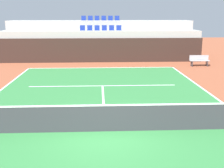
{
  "coord_description": "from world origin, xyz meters",
  "views": [
    {
      "loc": [
        -0.19,
        -9.09,
        3.95
      ],
      "look_at": [
        0.33,
        2.0,
        1.2
      ],
      "focal_mm": 45.26,
      "sensor_mm": 36.0,
      "label": 1
    }
  ],
  "objects": [
    {
      "name": "player_bench",
      "position": [
        7.63,
        12.35,
        0.51
      ],
      "size": [
        1.5,
        0.4,
        0.85
      ],
      "color": "#99999E",
      "rests_on": "ground_plane"
    },
    {
      "name": "stands_tier_upper",
      "position": [
        0.0,
        18.4,
        1.69
      ],
      "size": [
        17.14,
        2.4,
        3.38
      ],
      "primitive_type": "cube",
      "color": "#9E9E99",
      "rests_on": "ground_plane"
    },
    {
      "name": "service_line_far",
      "position": [
        0.0,
        6.4,
        0.01
      ],
      "size": [
        8.26,
        0.1,
        0.0
      ],
      "primitive_type": "cube",
      "color": "white",
      "rests_on": "court_surface"
    },
    {
      "name": "baseline_far",
      "position": [
        0.0,
        11.95,
        0.01
      ],
      "size": [
        11.0,
        0.1,
        0.0
      ],
      "primitive_type": "cube",
      "color": "white",
      "rests_on": "court_surface"
    },
    {
      "name": "seating_row_lower",
      "position": [
        0.0,
        16.1,
        2.7
      ],
      "size": [
        3.64,
        0.44,
        0.44
      ],
      "color": "navy",
      "rests_on": "stands_tier_lower"
    },
    {
      "name": "ground_plane",
      "position": [
        0.0,
        0.0,
        0.0
      ],
      "size": [
        80.0,
        80.0,
        0.0
      ],
      "primitive_type": "plane",
      "color": "brown"
    },
    {
      "name": "court_surface",
      "position": [
        0.0,
        0.0,
        0.01
      ],
      "size": [
        11.0,
        24.0,
        0.01
      ],
      "primitive_type": "cube",
      "color": "#2D7238",
      "rests_on": "ground_plane"
    },
    {
      "name": "tennis_net",
      "position": [
        0.0,
        0.0,
        0.51
      ],
      "size": [
        11.08,
        0.08,
        1.07
      ],
      "color": "black",
      "rests_on": "court_surface"
    },
    {
      "name": "seating_row_upper",
      "position": [
        0.0,
        18.5,
        3.5
      ],
      "size": [
        3.64,
        0.44,
        0.44
      ],
      "color": "navy",
      "rests_on": "stands_tier_upper"
    },
    {
      "name": "stands_tier_lower",
      "position": [
        0.0,
        16.0,
        1.29
      ],
      "size": [
        17.14,
        2.4,
        2.58
      ],
      "primitive_type": "cube",
      "color": "#9E9E99",
      "rests_on": "ground_plane"
    },
    {
      "name": "back_wall",
      "position": [
        0.0,
        14.65,
        1.0
      ],
      "size": [
        17.14,
        0.3,
        2.01
      ],
      "primitive_type": "cube",
      "color": "black",
      "rests_on": "ground_plane"
    },
    {
      "name": "centre_service_line",
      "position": [
        0.0,
        3.2,
        0.01
      ],
      "size": [
        0.1,
        6.4,
        0.0
      ],
      "primitive_type": "cube",
      "color": "white",
      "rests_on": "court_surface"
    }
  ]
}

